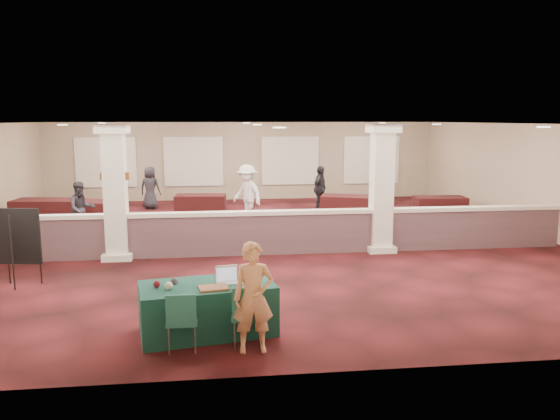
{
  "coord_description": "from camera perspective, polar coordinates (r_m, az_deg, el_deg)",
  "views": [
    {
      "loc": [
        -1.16,
        -14.68,
        3.34
      ],
      "look_at": [
        0.37,
        -2.0,
        1.2
      ],
      "focal_mm": 35.0,
      "sensor_mm": 36.0,
      "label": 1
    }
  ],
  "objects": [
    {
      "name": "conf_chair_side",
      "position": [
        8.12,
        -10.23,
        -10.9
      ],
      "size": [
        0.45,
        0.45,
        0.89
      ],
      "rotation": [
        0.0,
        0.0,
        -0.0
      ],
      "color": "#1F5D55",
      "rests_on": "ground"
    },
    {
      "name": "sconce_left",
      "position": [
        13.51,
        -18.06,
        3.36
      ],
      "size": [
        0.12,
        0.12,
        0.18
      ],
      "color": "brown",
      "rests_on": "column_left"
    },
    {
      "name": "laptop_base",
      "position": [
        8.65,
        -5.43,
        -7.57
      ],
      "size": [
        0.4,
        0.31,
        0.02
      ],
      "primitive_type": "cube",
      "rotation": [
        0.0,
        0.0,
        0.18
      ],
      "color": "#B7B7BC",
      "rests_on": "near_table"
    },
    {
      "name": "scissors",
      "position": [
        8.5,
        -2.55,
        -7.87
      ],
      "size": [
        0.13,
        0.05,
        0.01
      ],
      "primitive_type": "cube",
      "rotation": [
        0.0,
        0.0,
        0.18
      ],
      "color": "red",
      "rests_on": "near_table"
    },
    {
      "name": "ceiling",
      "position": [
        14.73,
        -2.39,
        8.97
      ],
      "size": [
        16.0,
        16.0,
        0.02
      ],
      "primitive_type": "cube",
      "color": "white",
      "rests_on": "wall_back"
    },
    {
      "name": "wall_right",
      "position": [
        17.39,
        24.98,
        2.89
      ],
      "size": [
        0.04,
        16.0,
        3.2
      ],
      "primitive_type": "cube",
      "color": "gray",
      "rests_on": "ground"
    },
    {
      "name": "column_right",
      "position": [
        13.93,
        10.56,
        2.34
      ],
      "size": [
        0.72,
        0.72,
        3.2
      ],
      "color": "silver",
      "rests_on": "ground"
    },
    {
      "name": "conf_chair_main",
      "position": [
        8.12,
        -3.36,
        -10.47
      ],
      "size": [
        0.51,
        0.51,
        0.96
      ],
      "rotation": [
        0.0,
        0.0,
        -0.07
      ],
      "color": "#1F5D55",
      "rests_on": "ground"
    },
    {
      "name": "far_table_back_center",
      "position": [
        19.34,
        -8.3,
        0.54
      ],
      "size": [
        1.81,
        1.03,
        0.71
      ],
      "primitive_type": "cube",
      "rotation": [
        0.0,
        0.0,
        -0.09
      ],
      "color": "black",
      "rests_on": "ground"
    },
    {
      "name": "yarn_grey",
      "position": [
        8.7,
        -10.99,
        -7.29
      ],
      "size": [
        0.11,
        0.11,
        0.11
      ],
      "primitive_type": "sphere",
      "color": "#444448",
      "rests_on": "near_table"
    },
    {
      "name": "far_table_front_right",
      "position": [
        19.5,
        16.34,
        0.32
      ],
      "size": [
        1.79,
        1.01,
        0.7
      ],
      "primitive_type": "cube",
      "rotation": [
        0.0,
        0.0,
        -0.09
      ],
      "color": "black",
      "rests_on": "ground"
    },
    {
      "name": "wall_back",
      "position": [
        22.78,
        -3.95,
        5.12
      ],
      "size": [
        16.0,
        0.04,
        3.2
      ],
      "primitive_type": "cube",
      "color": "gray",
      "rests_on": "ground"
    },
    {
      "name": "woman",
      "position": [
        7.92,
        -2.79,
        -9.13
      ],
      "size": [
        0.59,
        0.4,
        1.62
      ],
      "primitive_type": "imported",
      "rotation": [
        0.0,
        0.0,
        0.02
      ],
      "color": "tan",
      "rests_on": "ground"
    },
    {
      "name": "far_table_back_left",
      "position": [
        18.89,
        -23.2,
        -0.19
      ],
      "size": [
        2.1,
        1.23,
        0.81
      ],
      "primitive_type": "cube",
      "rotation": [
        0.0,
        0.0,
        -0.12
      ],
      "color": "black",
      "rests_on": "ground"
    },
    {
      "name": "screen_glow",
      "position": [
        8.73,
        -5.6,
        -6.64
      ],
      "size": [
        0.32,
        0.06,
        0.21
      ],
      "primitive_type": "cube",
      "rotation": [
        0.0,
        0.0,
        0.18
      ],
      "color": "silver",
      "rests_on": "near_table"
    },
    {
      "name": "laptop_screen",
      "position": [
        8.74,
        -5.61,
        -6.53
      ],
      "size": [
        0.36,
        0.08,
        0.24
      ],
      "primitive_type": "cube",
      "rotation": [
        0.0,
        0.0,
        0.18
      ],
      "color": "#B7B7BC",
      "rests_on": "near_table"
    },
    {
      "name": "near_table",
      "position": [
        8.78,
        -7.58,
        -10.16
      ],
      "size": [
        2.21,
        1.38,
        0.79
      ],
      "primitive_type": "cube",
      "rotation": [
        0.0,
        0.0,
        0.18
      ],
      "color": "#103D34",
      "rests_on": "ground"
    },
    {
      "name": "yarn_red",
      "position": [
        8.61,
        -12.75,
        -7.55
      ],
      "size": [
        0.11,
        0.11,
        0.11
      ],
      "primitive_type": "sphere",
      "color": "#5B1216",
      "rests_on": "near_table"
    },
    {
      "name": "far_table_front_center",
      "position": [
        16.0,
        -0.19,
        -1.27
      ],
      "size": [
        1.86,
        1.26,
        0.69
      ],
      "primitive_type": "cube",
      "rotation": [
        0.0,
        0.0,
        -0.26
      ],
      "color": "black",
      "rests_on": "ground"
    },
    {
      "name": "far_table_front_left",
      "position": [
        18.36,
        -19.23,
        -0.27
      ],
      "size": [
        2.1,
        1.47,
        0.77
      ],
      "primitive_type": "cube",
      "rotation": [
        0.0,
        0.0,
        -0.3
      ],
      "color": "black",
      "rests_on": "ground"
    },
    {
      "name": "attendee_c",
      "position": [
        19.6,
        4.2,
        2.17
      ],
      "size": [
        0.93,
        1.08,
        1.67
      ],
      "primitive_type": "imported",
      "rotation": [
        0.0,
        0.0,
        1.0
      ],
      "color": "black",
      "rests_on": "ground"
    },
    {
      "name": "attendee_d",
      "position": [
        20.92,
        -13.41,
        2.27
      ],
      "size": [
        0.87,
        0.62,
        1.59
      ],
      "primitive_type": "imported",
      "rotation": [
        0.0,
        0.0,
        2.87
      ],
      "color": "black",
      "rests_on": "ground"
    },
    {
      "name": "yarn_cream",
      "position": [
        8.46,
        -11.55,
        -7.77
      ],
      "size": [
        0.12,
        0.12,
        0.12
      ],
      "primitive_type": "sphere",
      "color": "beige",
      "rests_on": "near_table"
    },
    {
      "name": "attendee_b",
      "position": [
        17.88,
        -3.44,
        1.77
      ],
      "size": [
        1.18,
        1.27,
        1.86
      ],
      "primitive_type": "imported",
      "rotation": [
        0.0,
        0.0,
        -0.88
      ],
      "color": "silver",
      "rests_on": "ground"
    },
    {
      "name": "column_left",
      "position": [
        13.5,
        -16.82,
        1.87
      ],
      "size": [
        0.72,
        0.72,
        3.2
      ],
      "color": "silver",
      "rests_on": "ground"
    },
    {
      "name": "wall_front",
      "position": [
        7.0,
        2.87,
        -4.88
      ],
      "size": [
        16.0,
        0.04,
        3.2
      ],
      "primitive_type": "cube",
      "color": "gray",
      "rests_on": "ground"
    },
    {
      "name": "ground",
      "position": [
        15.1,
        -2.31,
        -3.26
      ],
      "size": [
        16.0,
        16.0,
        0.0
      ],
      "primitive_type": "plane",
      "color": "#4A1216",
      "rests_on": "ground"
    },
    {
      "name": "attendee_a",
      "position": [
        16.65,
        -20.05,
        0.11
      ],
      "size": [
        0.86,
        0.72,
        1.57
      ],
      "primitive_type": "imported",
      "rotation": [
        0.0,
        0.0,
        0.48
      ],
      "color": "black",
      "rests_on": "ground"
    },
    {
      "name": "sconce_right",
      "position": [
        13.41,
        -15.71,
        3.43
      ],
      "size": [
        0.12,
        0.12,
        0.18
      ],
      "color": "brown",
      "rests_on": "column_left"
    },
    {
      "name": "easel_board",
      "position": [
        12.03,
        -25.77,
        -2.58
      ],
      "size": [
        0.94,
        0.52,
        1.6
      ],
      "rotation": [
        0.0,
        0.0,
        -0.15
      ],
      "color": "black",
      "rests_on": "ground"
    },
    {
      "name": "knitting",
      "position": [
        8.4,
        -6.96,
        -8.08
      ],
      "size": [
        0.48,
        0.4,
        0.03
      ],
      "primitive_type": "cube",
      "rotation": [
        0.0,
        0.0,
        0.18
      ],
      "color": "#A8551A",
      "rests_on": "near_table"
    },
    {
      "name": "far_table_back_right",
      "position": [
        18.8,
        7.13,
        0.37
      ],
      "size": [
        2.04,
        1.48,
        0.75
      ],
      "primitive_type": "cube",
      "rotation": [
        0.0,
        0.0,
        -0.34
      ],
      "color": "black",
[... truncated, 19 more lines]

